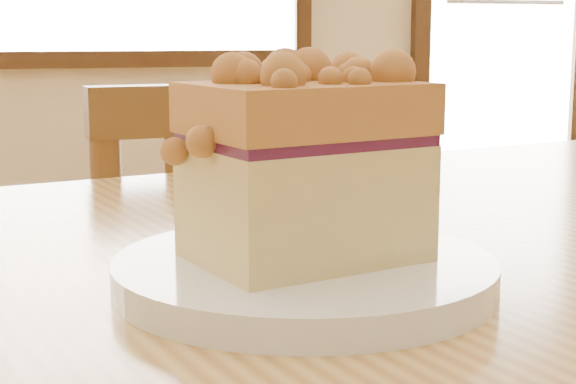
# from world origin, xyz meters

# --- Properties ---
(plate) EXTENTS (0.21, 0.21, 0.02)m
(plate) POSITION_xyz_m (-0.14, 0.08, 0.76)
(plate) COLOR white
(plate) RESTS_ON cafe_table_main
(cake_slice) EXTENTS (0.14, 0.11, 0.11)m
(cake_slice) POSITION_xyz_m (-0.14, 0.08, 0.82)
(cake_slice) COLOR tan
(cake_slice) RESTS_ON plate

